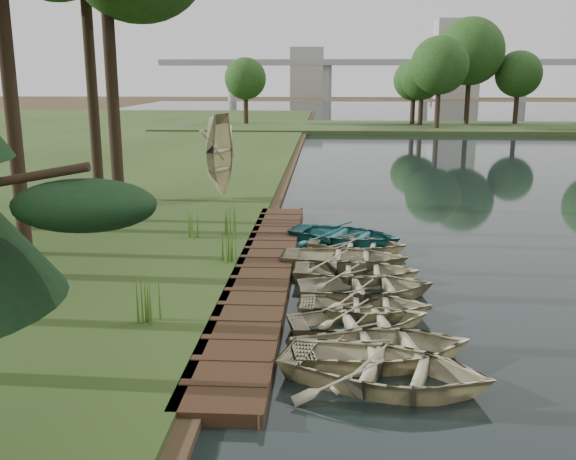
# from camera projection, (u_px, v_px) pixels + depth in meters

# --- Properties ---
(ground) EXTENTS (300.00, 300.00, 0.00)m
(ground) POSITION_uv_depth(u_px,v_px,m) (320.00, 278.00, 17.89)
(ground) COLOR #3D2F1D
(boardwalk) EXTENTS (1.60, 16.00, 0.30)m
(boardwalk) POSITION_uv_depth(u_px,v_px,m) (263.00, 272.00, 17.95)
(boardwalk) COLOR #352214
(boardwalk) RESTS_ON ground
(peninsula) EXTENTS (50.00, 14.00, 0.45)m
(peninsula) POSITION_uv_depth(u_px,v_px,m) (404.00, 128.00, 65.86)
(peninsula) COLOR #31461F
(peninsula) RESTS_ON ground
(far_trees) EXTENTS (45.60, 5.60, 8.80)m
(far_trees) POSITION_uv_depth(u_px,v_px,m) (373.00, 65.00, 64.60)
(far_trees) COLOR black
(far_trees) RESTS_ON peninsula
(bridge) EXTENTS (95.90, 4.00, 8.60)m
(bridge) POSITION_uv_depth(u_px,v_px,m) (387.00, 67.00, 131.89)
(bridge) COLOR #A5A5A0
(bridge) RESTS_ON ground
(building_a) EXTENTS (10.00, 8.00, 18.00)m
(building_a) POSITION_uv_depth(u_px,v_px,m) (456.00, 59.00, 149.80)
(building_a) COLOR #A5A5A0
(building_a) RESTS_ON ground
(building_b) EXTENTS (8.00, 8.00, 12.00)m
(building_b) POSITION_uv_depth(u_px,v_px,m) (307.00, 73.00, 157.42)
(building_b) COLOR #A5A5A0
(building_b) RESTS_ON ground
(rowboat_0) EXTENTS (4.46, 3.73, 0.80)m
(rowboat_0) POSITION_uv_depth(u_px,v_px,m) (385.00, 365.00, 11.52)
(rowboat_0) COLOR tan
(rowboat_0) RESTS_ON water
(rowboat_1) EXTENTS (3.99, 3.16, 0.74)m
(rowboat_1) POSITION_uv_depth(u_px,v_px,m) (383.00, 344.00, 12.46)
(rowboat_1) COLOR tan
(rowboat_1) RESTS_ON water
(rowboat_2) EXTENTS (3.58, 2.92, 0.65)m
(rowboat_2) POSITION_uv_depth(u_px,v_px,m) (360.00, 317.00, 13.96)
(rowboat_2) COLOR tan
(rowboat_2) RESTS_ON water
(rowboat_3) EXTENTS (3.14, 2.27, 0.64)m
(rowboat_3) POSITION_uv_depth(u_px,v_px,m) (365.00, 303.00, 14.86)
(rowboat_3) COLOR tan
(rowboat_3) RESTS_ON water
(rowboat_4) EXTENTS (3.75, 2.90, 0.72)m
(rowboat_4) POSITION_uv_depth(u_px,v_px,m) (367.00, 284.00, 16.08)
(rowboat_4) COLOR tan
(rowboat_4) RESTS_ON water
(rowboat_5) EXTENTS (3.50, 2.55, 0.71)m
(rowboat_5) POSITION_uv_depth(u_px,v_px,m) (356.00, 269.00, 17.35)
(rowboat_5) COLOR tan
(rowboat_5) RESTS_ON water
(rowboat_6) EXTENTS (3.82, 2.84, 0.76)m
(rowboat_6) POSITION_uv_depth(u_px,v_px,m) (345.00, 255.00, 18.57)
(rowboat_6) COLOR tan
(rowboat_6) RESTS_ON water
(rowboat_7) EXTENTS (3.44, 2.69, 0.65)m
(rowboat_7) POSITION_uv_depth(u_px,v_px,m) (357.00, 242.00, 20.23)
(rowboat_7) COLOR tan
(rowboat_7) RESTS_ON water
(rowboat_8) EXTENTS (4.46, 3.84, 0.78)m
(rowboat_8) POSITION_uv_depth(u_px,v_px,m) (345.00, 233.00, 21.14)
(rowboat_8) COLOR #276D6E
(rowboat_8) RESTS_ON water
(stored_rowboat) EXTENTS (4.31, 3.71, 0.75)m
(stored_rowboat) POSITION_uv_depth(u_px,v_px,m) (222.00, 190.00, 27.74)
(stored_rowboat) COLOR tan
(stored_rowboat) RESTS_ON bank
(reeds_0) EXTENTS (0.60, 0.60, 1.07)m
(reeds_0) POSITION_uv_depth(u_px,v_px,m) (146.00, 299.00, 13.78)
(reeds_0) COLOR #3F661E
(reeds_0) RESTS_ON bank
(reeds_1) EXTENTS (0.60, 0.60, 0.92)m
(reeds_1) POSITION_uv_depth(u_px,v_px,m) (229.00, 247.00, 18.23)
(reeds_1) COLOR #3F661E
(reeds_1) RESTS_ON bank
(reeds_2) EXTENTS (0.60, 0.60, 0.87)m
(reeds_2) POSITION_uv_depth(u_px,v_px,m) (193.00, 224.00, 21.06)
(reeds_2) COLOR #3F661E
(reeds_2) RESTS_ON bank
(reeds_3) EXTENTS (0.60, 0.60, 1.06)m
(reeds_3) POSITION_uv_depth(u_px,v_px,m) (231.00, 220.00, 21.19)
(reeds_3) COLOR #3F661E
(reeds_3) RESTS_ON bank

